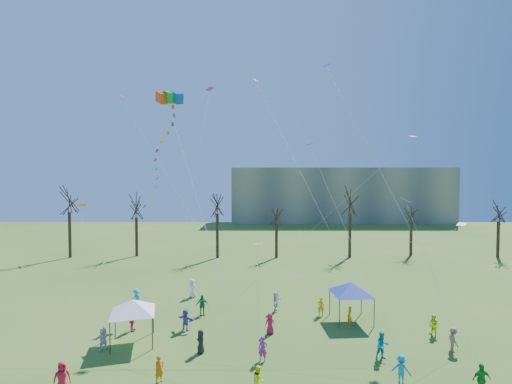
{
  "coord_description": "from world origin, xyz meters",
  "views": [
    {
      "loc": [
        -1.2,
        -18.63,
        11.83
      ],
      "look_at": [
        -1.29,
        5.0,
        11.0
      ],
      "focal_mm": 25.0,
      "sensor_mm": 36.0,
      "label": 1
    }
  ],
  "objects_px": {
    "distant_building": "(339,195)",
    "canopy_tent_white": "(133,306)",
    "big_box_kite": "(164,158)",
    "canopy_tent_blue": "(351,288)"
  },
  "relations": [
    {
      "from": "distant_building",
      "to": "canopy_tent_white",
      "type": "distance_m",
      "value": 82.03
    },
    {
      "from": "distant_building",
      "to": "big_box_kite",
      "type": "relative_size",
      "value": 3.17
    },
    {
      "from": "big_box_kite",
      "to": "canopy_tent_white",
      "type": "height_order",
      "value": "big_box_kite"
    },
    {
      "from": "canopy_tent_blue",
      "to": "canopy_tent_white",
      "type": "bearing_deg",
      "value": -166.22
    },
    {
      "from": "distant_building",
      "to": "big_box_kite",
      "type": "bearing_deg",
      "value": -110.95
    },
    {
      "from": "big_box_kite",
      "to": "canopy_tent_white",
      "type": "bearing_deg",
      "value": 150.93
    },
    {
      "from": "big_box_kite",
      "to": "canopy_tent_blue",
      "type": "height_order",
      "value": "big_box_kite"
    },
    {
      "from": "distant_building",
      "to": "canopy_tent_white",
      "type": "relative_size",
      "value": 14.6
    },
    {
      "from": "canopy_tent_blue",
      "to": "big_box_kite",
      "type": "bearing_deg",
      "value": -158.04
    },
    {
      "from": "big_box_kite",
      "to": "distant_building",
      "type": "bearing_deg",
      "value": 69.05
    }
  ]
}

